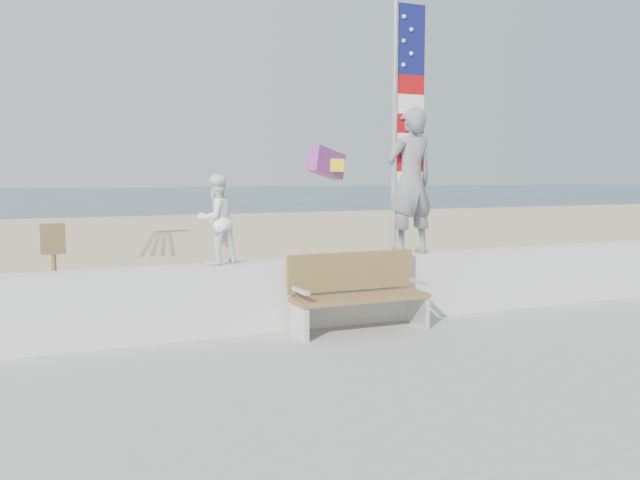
# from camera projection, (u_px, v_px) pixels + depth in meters

# --- Properties ---
(ground) EXTENTS (220.00, 220.00, 0.00)m
(ground) POSITION_uv_depth(u_px,v_px,m) (370.00, 383.00, 7.15)
(ground) COLOR #2A4254
(ground) RESTS_ON ground
(sand) EXTENTS (90.00, 40.00, 0.08)m
(sand) POSITION_uv_depth(u_px,v_px,m) (186.00, 270.00, 15.36)
(sand) COLOR tan
(sand) RESTS_ON ground
(seawall) EXTENTS (30.00, 0.35, 0.90)m
(seawall) POSITION_uv_depth(u_px,v_px,m) (300.00, 294.00, 8.91)
(seawall) COLOR silver
(seawall) RESTS_ON boardwalk
(adult) EXTENTS (0.79, 0.57, 2.04)m
(adult) POSITION_uv_depth(u_px,v_px,m) (410.00, 181.00, 9.43)
(adult) COLOR slate
(adult) RESTS_ON seawall
(child) EXTENTS (0.66, 0.60, 1.12)m
(child) POSITION_uv_depth(u_px,v_px,m) (216.00, 219.00, 8.37)
(child) COLOR white
(child) RESTS_ON seawall
(bench) EXTENTS (1.80, 0.57, 1.00)m
(bench) POSITION_uv_depth(u_px,v_px,m) (357.00, 291.00, 8.74)
(bench) COLOR olive
(bench) RESTS_ON boardwalk
(flag) EXTENTS (0.50, 0.08, 3.50)m
(flag) POSITION_uv_depth(u_px,v_px,m) (403.00, 116.00, 9.29)
(flag) COLOR silver
(flag) RESTS_ON seawall
(parafoil_kite) EXTENTS (0.96, 0.69, 0.66)m
(parafoil_kite) POSITION_uv_depth(u_px,v_px,m) (328.00, 163.00, 12.89)
(parafoil_kite) COLOR #FC1C2B
(parafoil_kite) RESTS_ON ground
(sign) EXTENTS (0.32, 0.07, 1.46)m
(sign) POSITION_uv_depth(u_px,v_px,m) (54.00, 267.00, 9.15)
(sign) COLOR #8A6342
(sign) RESTS_ON sand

